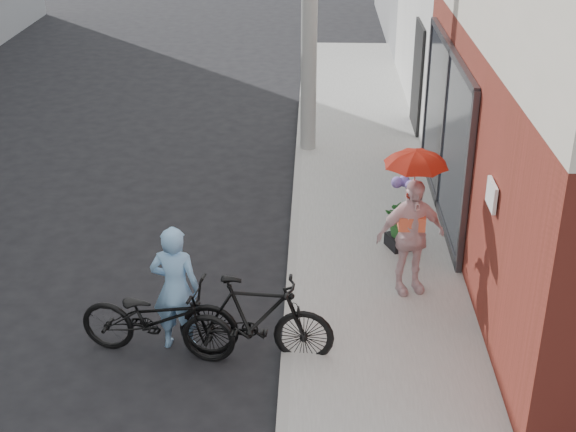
# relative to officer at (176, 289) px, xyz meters

# --- Properties ---
(ground) EXTENTS (80.00, 80.00, 0.00)m
(ground) POSITION_rel_officer_xyz_m (0.31, 0.16, -0.77)
(ground) COLOR black
(ground) RESTS_ON ground
(sidewalk) EXTENTS (2.20, 24.00, 0.12)m
(sidewalk) POSITION_rel_officer_xyz_m (2.41, 2.16, -0.71)
(sidewalk) COLOR #969690
(sidewalk) RESTS_ON ground
(curb) EXTENTS (0.12, 24.00, 0.12)m
(curb) POSITION_rel_officer_xyz_m (1.25, 2.16, -0.71)
(curb) COLOR #9E9E99
(curb) RESTS_ON ground
(officer) EXTENTS (0.60, 0.43, 1.55)m
(officer) POSITION_rel_officer_xyz_m (0.00, 0.00, 0.00)
(officer) COLOR #7CAEDC
(officer) RESTS_ON ground
(bike_left) EXTENTS (1.89, 0.93, 0.95)m
(bike_left) POSITION_rel_officer_xyz_m (-0.20, -0.16, -0.30)
(bike_left) COLOR black
(bike_left) RESTS_ON ground
(bike_right) EXTENTS (1.78, 0.65, 1.05)m
(bike_right) POSITION_rel_officer_xyz_m (0.91, -0.21, -0.25)
(bike_right) COLOR black
(bike_right) RESTS_ON ground
(kimono_woman) EXTENTS (0.96, 0.62, 1.52)m
(kimono_woman) POSITION_rel_officer_xyz_m (2.73, 1.17, 0.11)
(kimono_woman) COLOR beige
(kimono_woman) RESTS_ON sidewalk
(parasol) EXTENTS (0.74, 0.74, 0.65)m
(parasol) POSITION_rel_officer_xyz_m (2.73, 1.17, 1.19)
(parasol) COLOR red
(parasol) RESTS_ON kimono_woman
(planter) EXTENTS (0.46, 0.46, 0.18)m
(planter) POSITION_rel_officer_xyz_m (2.76, 2.32, -0.56)
(planter) COLOR black
(planter) RESTS_ON sidewalk
(potted_plant) EXTENTS (0.50, 0.44, 0.56)m
(potted_plant) POSITION_rel_officer_xyz_m (2.76, 2.32, -0.19)
(potted_plant) COLOR #29672B
(potted_plant) RESTS_ON planter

